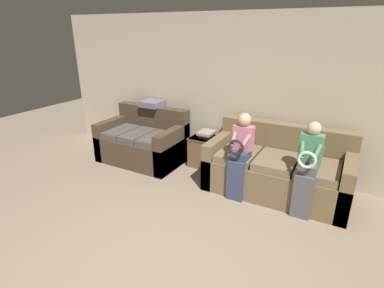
{
  "coord_description": "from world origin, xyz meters",
  "views": [
    {
      "loc": [
        1.45,
        -1.6,
        2.28
      ],
      "look_at": [
        -0.44,
        1.82,
        0.78
      ],
      "focal_mm": 28.0,
      "sensor_mm": 36.0,
      "label": 1
    }
  ],
  "objects_px": {
    "child_right_seated": "(308,165)",
    "throw_pillow": "(152,103)",
    "couch_side": "(143,142)",
    "child_left_seated": "(240,152)",
    "side_shelf": "(206,151)",
    "book_stack": "(206,134)",
    "couch_main": "(277,170)"
  },
  "relations": [
    {
      "from": "couch_main",
      "to": "throw_pillow",
      "type": "relative_size",
      "value": 5.41
    },
    {
      "from": "side_shelf",
      "to": "child_left_seated",
      "type": "bearing_deg",
      "value": -39.03
    },
    {
      "from": "child_left_seated",
      "to": "throw_pillow",
      "type": "xyz_separation_m",
      "value": [
        -2.0,
        0.71,
        0.31
      ]
    },
    {
      "from": "child_right_seated",
      "to": "book_stack",
      "type": "distance_m",
      "value": 1.9
    },
    {
      "from": "child_right_seated",
      "to": "side_shelf",
      "type": "height_order",
      "value": "child_right_seated"
    },
    {
      "from": "child_right_seated",
      "to": "couch_side",
      "type": "bearing_deg",
      "value": 172.43
    },
    {
      "from": "couch_main",
      "to": "book_stack",
      "type": "height_order",
      "value": "couch_main"
    },
    {
      "from": "side_shelf",
      "to": "book_stack",
      "type": "bearing_deg",
      "value": -39.33
    },
    {
      "from": "child_right_seated",
      "to": "side_shelf",
      "type": "bearing_deg",
      "value": 158.12
    },
    {
      "from": "side_shelf",
      "to": "book_stack",
      "type": "height_order",
      "value": "book_stack"
    },
    {
      "from": "couch_main",
      "to": "child_left_seated",
      "type": "relative_size",
      "value": 1.64
    },
    {
      "from": "couch_main",
      "to": "couch_side",
      "type": "relative_size",
      "value": 1.36
    },
    {
      "from": "couch_main",
      "to": "side_shelf",
      "type": "bearing_deg",
      "value": 167.23
    },
    {
      "from": "couch_side",
      "to": "child_left_seated",
      "type": "height_order",
      "value": "child_left_seated"
    },
    {
      "from": "throw_pillow",
      "to": "book_stack",
      "type": "bearing_deg",
      "value": -0.42
    },
    {
      "from": "child_left_seated",
      "to": "side_shelf",
      "type": "height_order",
      "value": "child_left_seated"
    },
    {
      "from": "couch_side",
      "to": "child_left_seated",
      "type": "bearing_deg",
      "value": -10.84
    },
    {
      "from": "couch_side",
      "to": "throw_pillow",
      "type": "bearing_deg",
      "value": 90.7
    },
    {
      "from": "side_shelf",
      "to": "throw_pillow",
      "type": "xyz_separation_m",
      "value": [
        -1.12,
        0.01,
        0.73
      ]
    },
    {
      "from": "couch_main",
      "to": "side_shelf",
      "type": "xyz_separation_m",
      "value": [
        -1.32,
        0.3,
        -0.07
      ]
    },
    {
      "from": "couch_main",
      "to": "couch_side",
      "type": "xyz_separation_m",
      "value": [
        -2.44,
        -0.03,
        -0.0
      ]
    },
    {
      "from": "book_stack",
      "to": "throw_pillow",
      "type": "bearing_deg",
      "value": 179.58
    },
    {
      "from": "book_stack",
      "to": "throw_pillow",
      "type": "height_order",
      "value": "throw_pillow"
    },
    {
      "from": "child_left_seated",
      "to": "child_right_seated",
      "type": "bearing_deg",
      "value": -0.13
    },
    {
      "from": "child_left_seated",
      "to": "book_stack",
      "type": "bearing_deg",
      "value": 140.97
    },
    {
      "from": "side_shelf",
      "to": "throw_pillow",
      "type": "height_order",
      "value": "throw_pillow"
    },
    {
      "from": "book_stack",
      "to": "throw_pillow",
      "type": "xyz_separation_m",
      "value": [
        -1.13,
        0.01,
        0.41
      ]
    },
    {
      "from": "couch_side",
      "to": "throw_pillow",
      "type": "height_order",
      "value": "throw_pillow"
    },
    {
      "from": "child_right_seated",
      "to": "book_stack",
      "type": "xyz_separation_m",
      "value": [
        -1.76,
        0.71,
        -0.09
      ]
    },
    {
      "from": "book_stack",
      "to": "child_right_seated",
      "type": "bearing_deg",
      "value": -21.84
    },
    {
      "from": "child_right_seated",
      "to": "throw_pillow",
      "type": "distance_m",
      "value": 2.99
    },
    {
      "from": "couch_side",
      "to": "child_left_seated",
      "type": "relative_size",
      "value": 1.2
    }
  ]
}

